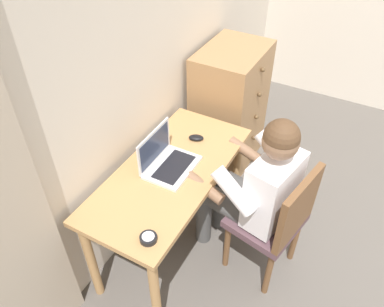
{
  "coord_description": "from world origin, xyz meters",
  "views": [
    {
      "loc": [
        -1.83,
        0.91,
        2.32
      ],
      "look_at": [
        -0.32,
        1.74,
        0.83
      ],
      "focal_mm": 35.47,
      "sensor_mm": 36.0,
      "label": 1
    }
  ],
  "objects_px": {
    "dresser": "(229,109)",
    "chair": "(277,219)",
    "desk": "(170,183)",
    "person_seated": "(254,185)",
    "laptop": "(166,160)",
    "computer_mouse": "(196,138)",
    "desk_clock": "(148,238)"
  },
  "relations": [
    {
      "from": "desk",
      "to": "desk_clock",
      "type": "distance_m",
      "value": 0.54
    },
    {
      "from": "dresser",
      "to": "laptop",
      "type": "relative_size",
      "value": 3.11
    },
    {
      "from": "desk",
      "to": "chair",
      "type": "bearing_deg",
      "value": -77.74
    },
    {
      "from": "desk",
      "to": "dresser",
      "type": "bearing_deg",
      "value": 3.73
    },
    {
      "from": "chair",
      "to": "dresser",
      "type": "bearing_deg",
      "value": 38.79
    },
    {
      "from": "desk",
      "to": "dresser",
      "type": "xyz_separation_m",
      "value": [
        1.06,
        0.07,
        -0.09
      ]
    },
    {
      "from": "dresser",
      "to": "computer_mouse",
      "type": "relative_size",
      "value": 10.67
    },
    {
      "from": "desk",
      "to": "laptop",
      "type": "xyz_separation_m",
      "value": [
        0.02,
        0.04,
        0.16
      ]
    },
    {
      "from": "laptop",
      "to": "desk_clock",
      "type": "height_order",
      "value": "laptop"
    },
    {
      "from": "desk",
      "to": "desk_clock",
      "type": "height_order",
      "value": "desk_clock"
    },
    {
      "from": "chair",
      "to": "person_seated",
      "type": "distance_m",
      "value": 0.26
    },
    {
      "from": "chair",
      "to": "computer_mouse",
      "type": "bearing_deg",
      "value": 73.58
    },
    {
      "from": "desk",
      "to": "laptop",
      "type": "bearing_deg",
      "value": 59.15
    },
    {
      "from": "chair",
      "to": "person_seated",
      "type": "height_order",
      "value": "person_seated"
    },
    {
      "from": "chair",
      "to": "laptop",
      "type": "bearing_deg",
      "value": 99.98
    },
    {
      "from": "person_seated",
      "to": "desk_clock",
      "type": "height_order",
      "value": "person_seated"
    },
    {
      "from": "dresser",
      "to": "chair",
      "type": "relative_size",
      "value": 1.2
    },
    {
      "from": "dresser",
      "to": "computer_mouse",
      "type": "distance_m",
      "value": 0.75
    },
    {
      "from": "desk_clock",
      "to": "chair",
      "type": "bearing_deg",
      "value": -37.57
    },
    {
      "from": "person_seated",
      "to": "laptop",
      "type": "relative_size",
      "value": 3.52
    },
    {
      "from": "chair",
      "to": "laptop",
      "type": "relative_size",
      "value": 2.6
    },
    {
      "from": "dresser",
      "to": "chair",
      "type": "height_order",
      "value": "dresser"
    },
    {
      "from": "desk",
      "to": "computer_mouse",
      "type": "bearing_deg",
      "value": 0.13
    },
    {
      "from": "laptop",
      "to": "dresser",
      "type": "bearing_deg",
      "value": 1.85
    },
    {
      "from": "laptop",
      "to": "desk_clock",
      "type": "bearing_deg",
      "value": -157.8
    },
    {
      "from": "computer_mouse",
      "to": "desk_clock",
      "type": "bearing_deg",
      "value": 170.23
    },
    {
      "from": "desk",
      "to": "computer_mouse",
      "type": "distance_m",
      "value": 0.37
    },
    {
      "from": "laptop",
      "to": "desk_clock",
      "type": "distance_m",
      "value": 0.56
    },
    {
      "from": "person_seated",
      "to": "desk",
      "type": "bearing_deg",
      "value": 110.06
    },
    {
      "from": "desk",
      "to": "person_seated",
      "type": "height_order",
      "value": "person_seated"
    },
    {
      "from": "person_seated",
      "to": "desk_clock",
      "type": "bearing_deg",
      "value": 155.13
    },
    {
      "from": "computer_mouse",
      "to": "chair",
      "type": "bearing_deg",
      "value": -128.04
    }
  ]
}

